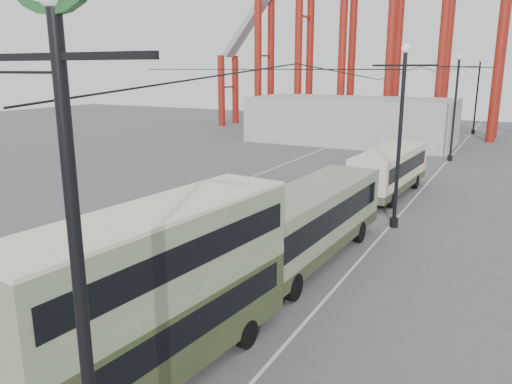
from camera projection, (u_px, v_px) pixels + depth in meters
The scene contains 11 objects.
ground at pixel (32, 377), 13.55m from camera, with size 160.00×160.00×0.00m, color #545457.
road_markings at pixel (295, 204), 30.82m from camera, with size 12.52×120.00×0.01m.
lamp_post_near at pixel (61, 91), 6.53m from camera, with size 3.20×0.44×10.80m.
lamp_post_mid at pixel (400, 139), 25.30m from camera, with size 3.20×0.44×9.32m.
lamp_post_far at pixel (455, 109), 44.16m from camera, with size 3.20×0.44×9.32m.
lamp_post_distant at pixel (477, 97), 63.02m from camera, with size 3.20×0.44×9.32m.
fairground_shed at pixel (351, 120), 55.96m from camera, with size 22.00×10.00×5.00m, color #989893.
double_decker_bus at pixel (160, 287), 12.89m from camera, with size 3.10×9.04×4.76m.
single_decker_green at pixel (309, 221), 21.38m from camera, with size 3.06×11.43×3.20m.
single_decker_cream at pixel (390, 170), 32.72m from camera, with size 3.00×9.78×3.00m.
pedestrian at pixel (212, 261), 19.00m from camera, with size 0.73×0.48×2.01m, color black.
Camera 1 is at (10.98, -7.68, 8.15)m, focal length 35.00 mm.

